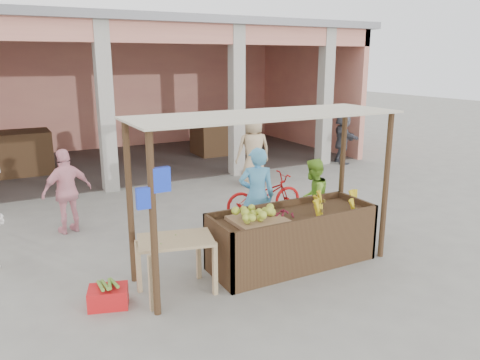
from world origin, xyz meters
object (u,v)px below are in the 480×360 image
fruit_stall (292,240)px  motorcycle (264,194)px  vendor_blue (257,193)px  vendor_green (313,196)px  red_crate (108,297)px  side_table (176,248)px

fruit_stall → motorcycle: (0.83, 2.23, 0.05)m
vendor_blue → vendor_green: 1.06m
red_crate → motorcycle: bearing=47.9°
side_table → vendor_blue: 2.21m
fruit_stall → side_table: side_table is taller
side_table → vendor_green: bearing=30.1°
vendor_blue → vendor_green: vendor_blue is taller
vendor_green → vendor_blue: bearing=-38.5°
fruit_stall → motorcycle: motorcycle is taller
vendor_green → red_crate: bearing=-14.3°
red_crate → vendor_green: 3.97m
fruit_stall → side_table: bearing=-178.4°
motorcycle → vendor_blue: bearing=148.4°
vendor_green → fruit_stall: bearing=13.8°
fruit_stall → vendor_blue: size_ratio=1.44×
vendor_blue → motorcycle: 1.53m
vendor_blue → motorcycle: (0.86, 1.18, -0.45)m
fruit_stall → side_table: (-1.93, -0.05, 0.27)m
fruit_stall → vendor_blue: (-0.03, 1.05, 0.51)m
side_table → vendor_green: size_ratio=0.74×
red_crate → vendor_blue: (2.82, 1.01, 0.78)m
red_crate → fruit_stall: bearing=16.3°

